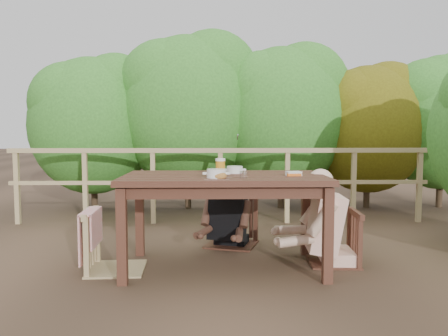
{
  "coord_description": "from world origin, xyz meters",
  "views": [
    {
      "loc": [
        -0.1,
        -3.95,
        1.22
      ],
      "look_at": [
        0.0,
        0.05,
        0.9
      ],
      "focal_mm": 35.84,
      "sensor_mm": 36.0,
      "label": 1
    }
  ],
  "objects_px": {
    "soup_near": "(217,174)",
    "table": "(224,223)",
    "butter_tub": "(294,175)",
    "woman": "(232,190)",
    "bread_roll": "(219,176)",
    "diner_right": "(338,186)",
    "chair_left": "(116,213)",
    "tumbler": "(243,176)",
    "chair_right": "(334,214)",
    "beer_glass": "(220,168)",
    "chair_far": "(232,198)",
    "soup_far": "(235,171)"
  },
  "relations": [
    {
      "from": "chair_right",
      "to": "diner_right",
      "type": "bearing_deg",
      "value": 94.05
    },
    {
      "from": "chair_left",
      "to": "soup_near",
      "type": "xyz_separation_m",
      "value": [
        0.89,
        -0.21,
        0.36
      ]
    },
    {
      "from": "beer_glass",
      "to": "tumbler",
      "type": "relative_size",
      "value": 2.26
    },
    {
      "from": "woman",
      "to": "butter_tub",
      "type": "distance_m",
      "value": 1.07
    },
    {
      "from": "chair_far",
      "to": "diner_right",
      "type": "bearing_deg",
      "value": -18.17
    },
    {
      "from": "butter_tub",
      "to": "woman",
      "type": "bearing_deg",
      "value": 109.01
    },
    {
      "from": "bread_roll",
      "to": "soup_near",
      "type": "bearing_deg",
      "value": 116.92
    },
    {
      "from": "woman",
      "to": "tumbler",
      "type": "distance_m",
      "value": 1.13
    },
    {
      "from": "butter_tub",
      "to": "soup_near",
      "type": "bearing_deg",
      "value": -175.83
    },
    {
      "from": "bread_roll",
      "to": "table",
      "type": "bearing_deg",
      "value": 80.54
    },
    {
      "from": "table",
      "to": "soup_near",
      "type": "distance_m",
      "value": 0.53
    },
    {
      "from": "tumbler",
      "to": "beer_glass",
      "type": "bearing_deg",
      "value": 129.05
    },
    {
      "from": "diner_right",
      "to": "tumbler",
      "type": "height_order",
      "value": "diner_right"
    },
    {
      "from": "diner_right",
      "to": "butter_tub",
      "type": "bearing_deg",
      "value": 119.08
    },
    {
      "from": "table",
      "to": "chair_right",
      "type": "bearing_deg",
      "value": 7.04
    },
    {
      "from": "soup_near",
      "to": "tumbler",
      "type": "bearing_deg",
      "value": -5.16
    },
    {
      "from": "chair_far",
      "to": "soup_far",
      "type": "xyz_separation_m",
      "value": [
        0.0,
        -0.64,
        0.36
      ]
    },
    {
      "from": "table",
      "to": "chair_far",
      "type": "height_order",
      "value": "chair_far"
    },
    {
      "from": "soup_near",
      "to": "table",
      "type": "bearing_deg",
      "value": 74.54
    },
    {
      "from": "table",
      "to": "chair_left",
      "type": "height_order",
      "value": "chair_left"
    },
    {
      "from": "chair_left",
      "to": "butter_tub",
      "type": "distance_m",
      "value": 1.6
    },
    {
      "from": "chair_left",
      "to": "butter_tub",
      "type": "xyz_separation_m",
      "value": [
        1.56,
        -0.04,
        0.34
      ]
    },
    {
      "from": "chair_far",
      "to": "tumbler",
      "type": "relative_size",
      "value": 13.84
    },
    {
      "from": "chair_far",
      "to": "beer_glass",
      "type": "height_order",
      "value": "chair_far"
    },
    {
      "from": "chair_left",
      "to": "tumbler",
      "type": "height_order",
      "value": "chair_left"
    },
    {
      "from": "tumbler",
      "to": "woman",
      "type": "bearing_deg",
      "value": 92.66
    },
    {
      "from": "chair_right",
      "to": "bread_roll",
      "type": "distance_m",
      "value": 1.22
    },
    {
      "from": "chair_right",
      "to": "beer_glass",
      "type": "xyz_separation_m",
      "value": [
        -1.06,
        -0.17,
        0.44
      ]
    },
    {
      "from": "bread_roll",
      "to": "chair_left",
      "type": "bearing_deg",
      "value": 164.29
    },
    {
      "from": "chair_right",
      "to": "soup_far",
      "type": "relative_size",
      "value": 3.72
    },
    {
      "from": "table",
      "to": "bread_roll",
      "type": "bearing_deg",
      "value": -99.46
    },
    {
      "from": "woman",
      "to": "soup_near",
      "type": "bearing_deg",
      "value": 98.41
    },
    {
      "from": "chair_right",
      "to": "butter_tub",
      "type": "height_order",
      "value": "chair_right"
    },
    {
      "from": "diner_right",
      "to": "beer_glass",
      "type": "bearing_deg",
      "value": 102.88
    },
    {
      "from": "table",
      "to": "bread_roll",
      "type": "relative_size",
      "value": 14.13
    },
    {
      "from": "beer_glass",
      "to": "diner_right",
      "type": "bearing_deg",
      "value": 8.83
    },
    {
      "from": "chair_far",
      "to": "diner_right",
      "type": "distance_m",
      "value": 1.19
    },
    {
      "from": "soup_near",
      "to": "beer_glass",
      "type": "relative_size",
      "value": 1.65
    },
    {
      "from": "chair_far",
      "to": "tumbler",
      "type": "distance_m",
      "value": 1.14
    },
    {
      "from": "chair_right",
      "to": "soup_near",
      "type": "bearing_deg",
      "value": -66.85
    },
    {
      "from": "diner_right",
      "to": "butter_tub",
      "type": "height_order",
      "value": "diner_right"
    },
    {
      "from": "chair_right",
      "to": "woman",
      "type": "distance_m",
      "value": 1.17
    },
    {
      "from": "table",
      "to": "diner_right",
      "type": "bearing_deg",
      "value": 6.84
    },
    {
      "from": "chair_left",
      "to": "chair_far",
      "type": "distance_m",
      "value": 1.36
    },
    {
      "from": "diner_right",
      "to": "beer_glass",
      "type": "xyz_separation_m",
      "value": [
        -1.09,
        -0.17,
        0.18
      ]
    },
    {
      "from": "butter_tub",
      "to": "diner_right",
      "type": "bearing_deg",
      "value": 15.14
    },
    {
      "from": "woman",
      "to": "soup_near",
      "type": "height_order",
      "value": "woman"
    },
    {
      "from": "bread_roll",
      "to": "beer_glass",
      "type": "bearing_deg",
      "value": 86.6
    },
    {
      "from": "woman",
      "to": "butter_tub",
      "type": "height_order",
      "value": "woman"
    },
    {
      "from": "table",
      "to": "soup_near",
      "type": "bearing_deg",
      "value": -105.46
    }
  ]
}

